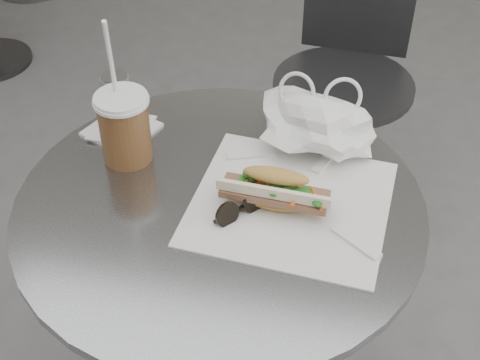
% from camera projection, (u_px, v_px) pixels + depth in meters
% --- Properties ---
extents(cafe_table, '(0.76, 0.76, 0.74)m').
position_uv_depth(cafe_table, '(222.00, 297.00, 1.41)').
color(cafe_table, slate).
rests_on(cafe_table, ground).
extents(chair_far, '(0.42, 0.43, 0.79)m').
position_uv_depth(chair_far, '(341.00, 115.00, 2.10)').
color(chair_far, '#2D2D2F').
rests_on(chair_far, ground).
extents(sandwich_paper, '(0.37, 0.36, 0.00)m').
position_uv_depth(sandwich_paper, '(290.00, 203.00, 1.22)').
color(sandwich_paper, white).
rests_on(sandwich_paper, cafe_table).
extents(banh_mi, '(0.24, 0.10, 0.08)m').
position_uv_depth(banh_mi, '(275.00, 190.00, 1.19)').
color(banh_mi, tan).
rests_on(banh_mi, sandwich_paper).
extents(iced_coffee, '(0.11, 0.11, 0.31)m').
position_uv_depth(iced_coffee, '(124.00, 126.00, 1.28)').
color(iced_coffee, brown).
rests_on(iced_coffee, cafe_table).
extents(sunglasses, '(0.09, 0.09, 0.05)m').
position_uv_depth(sunglasses, '(240.00, 209.00, 1.19)').
color(sunglasses, black).
rests_on(sunglasses, cafe_table).
extents(plastic_bag, '(0.23, 0.18, 0.11)m').
position_uv_depth(plastic_bag, '(316.00, 125.00, 1.32)').
color(plastic_bag, white).
rests_on(plastic_bag, cafe_table).
extents(napkin_stack, '(0.16, 0.16, 0.01)m').
position_uv_depth(napkin_stack, '(122.00, 129.00, 1.39)').
color(napkin_stack, white).
rests_on(napkin_stack, cafe_table).
extents(drink_can, '(0.06, 0.06, 0.11)m').
position_uv_depth(drink_can, '(117.00, 98.00, 1.39)').
color(drink_can, '#54905D').
rests_on(drink_can, cafe_table).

